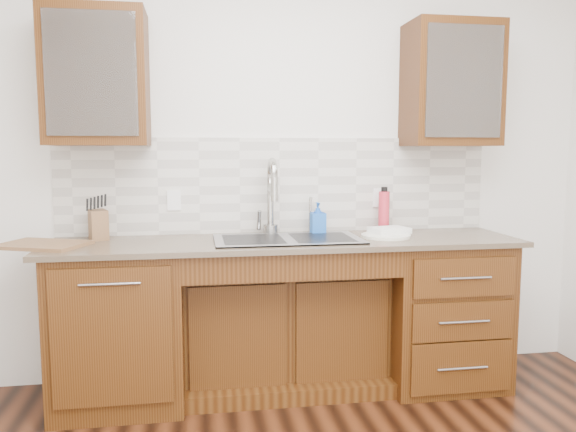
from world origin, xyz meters
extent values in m
cube|color=white|center=(0.00, 1.80, 1.35)|extent=(4.00, 0.10, 2.70)
cube|color=#593014|center=(-0.95, 1.44, 0.44)|extent=(0.70, 0.62, 0.88)
cube|color=#593014|center=(0.00, 1.53, 0.35)|extent=(1.20, 0.44, 0.70)
cube|color=#593014|center=(0.95, 1.44, 0.44)|extent=(0.70, 0.62, 0.88)
cube|color=#84705B|center=(0.00, 1.43, 0.90)|extent=(2.70, 0.65, 0.03)
cube|color=beige|center=(0.00, 1.74, 1.21)|extent=(2.70, 0.02, 0.59)
cube|color=#9E9EA5|center=(0.00, 1.41, 0.83)|extent=(0.84, 0.46, 0.19)
cylinder|color=#999993|center=(-0.07, 1.64, 1.11)|extent=(0.04, 0.04, 0.40)
cylinder|color=#999993|center=(0.18, 1.65, 1.03)|extent=(0.02, 0.02, 0.24)
cube|color=#593014|center=(-1.05, 1.58, 1.83)|extent=(0.55, 0.34, 0.75)
cube|color=#593014|center=(1.05, 1.58, 1.83)|extent=(0.55, 0.34, 0.75)
cube|color=white|center=(-0.65, 1.73, 1.12)|extent=(0.08, 0.01, 0.12)
cube|color=white|center=(0.65, 1.73, 1.12)|extent=(0.08, 0.01, 0.12)
imported|color=blue|center=(0.22, 1.61, 1.01)|extent=(0.09, 0.09, 0.20)
cylinder|color=red|center=(0.65, 1.64, 1.04)|extent=(0.09, 0.09, 0.26)
cylinder|color=silver|center=(0.59, 1.42, 0.92)|extent=(0.38, 0.38, 0.02)
cube|color=white|center=(0.63, 1.47, 0.94)|extent=(0.25, 0.21, 0.03)
cube|color=brown|center=(-1.08, 1.62, 1.00)|extent=(0.14, 0.18, 0.17)
cube|color=#A8703C|center=(-1.33, 1.40, 0.92)|extent=(0.52, 0.45, 0.02)
imported|color=silver|center=(-1.17, 1.58, 1.77)|extent=(0.15, 0.15, 0.09)
imported|color=white|center=(-0.89, 1.58, 1.77)|extent=(0.10, 0.10, 0.08)
imported|color=silver|center=(0.90, 1.58, 1.77)|extent=(0.14, 0.14, 0.09)
imported|color=white|center=(1.10, 1.58, 1.77)|extent=(0.10, 0.10, 0.09)
camera|label=1|loc=(-0.51, -1.74, 1.42)|focal=35.00mm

